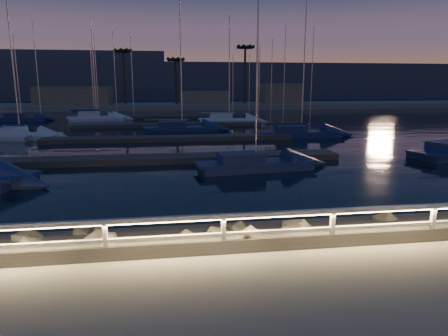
{
  "coord_description": "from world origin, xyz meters",
  "views": [
    {
      "loc": [
        -0.43,
        -9.76,
        4.35
      ],
      "look_at": [
        1.61,
        4.0,
        1.42
      ],
      "focal_mm": 32.0,
      "sensor_mm": 36.0,
      "label": 1
    }
  ],
  "objects": [
    {
      "name": "distant_hills",
      "position": [
        -22.13,
        133.69,
        4.74
      ],
      "size": [
        230.0,
        37.5,
        18.0
      ],
      "color": "#3B485B",
      "rests_on": "ground"
    },
    {
      "name": "sailboat_n",
      "position": [
        -10.3,
        48.38,
        -0.2
      ],
      "size": [
        6.91,
        3.2,
        11.37
      ],
      "rotation": [
        0.0,
        0.0,
        0.19
      ],
      "color": "white",
      "rests_on": "ground"
    },
    {
      "name": "sailboat_c",
      "position": [
        4.6,
        12.76,
        -0.21
      ],
      "size": [
        7.28,
        2.94,
        12.03
      ],
      "rotation": [
        0.0,
        0.0,
        0.12
      ],
      "color": "navy",
      "rests_on": "ground"
    },
    {
      "name": "sailboat_l",
      "position": [
        12.29,
        26.89,
        -0.2
      ],
      "size": [
        8.03,
        3.03,
        13.27
      ],
      "rotation": [
        0.0,
        0.0,
        -0.08
      ],
      "color": "navy",
      "rests_on": "ground"
    },
    {
      "name": "guard_rail",
      "position": [
        -0.07,
        -0.0,
        0.77
      ],
      "size": [
        44.11,
        0.12,
        1.06
      ],
      "color": "silver",
      "rests_on": "ground"
    },
    {
      "name": "sailboat_j",
      "position": [
        -13.77,
        29.0,
        -0.18
      ],
      "size": [
        7.37,
        3.26,
        12.15
      ],
      "rotation": [
        0.0,
        0.0,
        -0.17
      ],
      "color": "white",
      "rests_on": "ground"
    },
    {
      "name": "floating_docks",
      "position": [
        0.0,
        32.5,
        -0.4
      ],
      "size": [
        22.0,
        36.0,
        0.4
      ],
      "color": "#5D544D",
      "rests_on": "ground"
    },
    {
      "name": "ground",
      "position": [
        0.0,
        0.0,
        0.0
      ],
      "size": [
        400.0,
        400.0,
        0.0
      ],
      "primitive_type": "plane",
      "color": "gray",
      "rests_on": "ground"
    },
    {
      "name": "sailboat_g",
      "position": [
        1.15,
        32.44,
        -0.17
      ],
      "size": [
        8.07,
        2.51,
        13.64
      ],
      "rotation": [
        0.0,
        0.0,
        0.0
      ],
      "color": "navy",
      "rests_on": "ground"
    },
    {
      "name": "sailboat_k",
      "position": [
        7.64,
        41.66,
        -0.18
      ],
      "size": [
        8.2,
        3.95,
        13.42
      ],
      "rotation": [
        0.0,
        0.0,
        -0.21
      ],
      "color": "white",
      "rests_on": "ground"
    },
    {
      "name": "riprap",
      "position": [
        -2.51,
        1.59,
        -0.24
      ],
      "size": [
        20.31,
        3.02,
        1.37
      ],
      "color": "#635C55",
      "rests_on": "ground"
    },
    {
      "name": "palm_left",
      "position": [
        -8.0,
        72.0,
        10.14
      ],
      "size": [
        3.0,
        3.0,
        11.2
      ],
      "color": "#4B3423",
      "rests_on": "ground"
    },
    {
      "name": "palm_right",
      "position": [
        16.0,
        72.0,
        11.03
      ],
      "size": [
        3.0,
        3.0,
        12.2
      ],
      "color": "#4B3423",
      "rests_on": "ground"
    },
    {
      "name": "palm_center",
      "position": [
        2.0,
        73.0,
        8.78
      ],
      "size": [
        3.0,
        3.0,
        9.7
      ],
      "color": "#4B3423",
      "rests_on": "ground"
    },
    {
      "name": "harbor_water",
      "position": [
        0.0,
        31.22,
        -0.97
      ],
      "size": [
        400.0,
        440.0,
        0.6
      ],
      "color": "black",
      "rests_on": "ground"
    },
    {
      "name": "sailboat_i",
      "position": [
        -9.84,
        47.1,
        -0.13
      ],
      "size": [
        7.98,
        3.31,
        13.28
      ],
      "rotation": [
        0.0,
        0.0,
        0.13
      ],
      "color": "white",
      "rests_on": "ground"
    },
    {
      "name": "far_shore",
      "position": [
        -0.12,
        74.05,
        0.29
      ],
      "size": [
        160.0,
        14.0,
        5.2
      ],
      "color": "gray",
      "rests_on": "ground"
    },
    {
      "name": "sailboat_m",
      "position": [
        -19.89,
        48.15,
        -0.18
      ],
      "size": [
        6.81,
        2.64,
        11.39
      ],
      "rotation": [
        0.0,
        0.0,
        0.1
      ],
      "color": "navy",
      "rests_on": "ground"
    }
  ]
}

